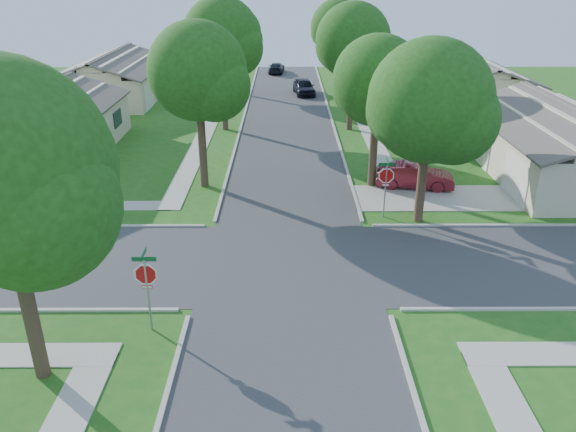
% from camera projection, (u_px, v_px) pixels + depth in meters
% --- Properties ---
extents(ground, '(100.00, 100.00, 0.00)m').
position_uv_depth(ground, '(289.00, 263.00, 23.46)').
color(ground, '#1E5A18').
rests_on(ground, ground).
extents(road_ns, '(7.00, 100.00, 0.02)m').
position_uv_depth(road_ns, '(289.00, 263.00, 23.46)').
color(road_ns, '#333335').
rests_on(road_ns, ground).
extents(sidewalk_ne, '(1.20, 40.00, 0.04)m').
position_uv_depth(sidewalk_ne, '(360.00, 113.00, 47.22)').
color(sidewalk_ne, '#9E9B91').
rests_on(sidewalk_ne, ground).
extents(sidewalk_nw, '(1.20, 40.00, 0.04)m').
position_uv_depth(sidewalk_nw, '(215.00, 113.00, 47.17)').
color(sidewalk_nw, '#9E9B91').
rests_on(sidewalk_nw, ground).
extents(driveway, '(8.80, 3.60, 0.05)m').
position_uv_depth(driveway, '(436.00, 198.00, 29.96)').
color(driveway, '#9E9B91').
rests_on(driveway, ground).
extents(stop_sign_sw, '(1.05, 0.80, 2.98)m').
position_uv_depth(stop_sign_sw, '(146.00, 278.00, 18.32)').
color(stop_sign_sw, gray).
rests_on(stop_sign_sw, ground).
extents(stop_sign_ne, '(1.05, 0.80, 2.98)m').
position_uv_depth(stop_sign_ne, '(386.00, 178.00, 26.94)').
color(stop_sign_ne, gray).
rests_on(stop_sign_ne, ground).
extents(tree_e_near, '(4.97, 4.80, 8.28)m').
position_uv_depth(tree_e_near, '(379.00, 85.00, 29.40)').
color(tree_e_near, '#38281C').
rests_on(tree_e_near, ground).
extents(tree_e_mid, '(5.59, 5.40, 9.21)m').
position_uv_depth(tree_e_mid, '(354.00, 44.00, 40.12)').
color(tree_e_mid, '#38281C').
rests_on(tree_e_mid, ground).
extents(tree_e_far, '(5.17, 5.00, 8.72)m').
position_uv_depth(tree_e_far, '(338.00, 29.00, 52.10)').
color(tree_e_far, '#38281C').
rests_on(tree_e_far, ground).
extents(tree_w_near, '(5.38, 5.20, 8.97)m').
position_uv_depth(tree_w_near, '(199.00, 76.00, 29.18)').
color(tree_w_near, '#38281C').
rests_on(tree_w_near, ground).
extents(tree_w_mid, '(5.80, 5.60, 9.56)m').
position_uv_depth(tree_w_mid, '(222.00, 41.00, 39.99)').
color(tree_w_mid, '#38281C').
rests_on(tree_w_mid, ground).
extents(tree_w_far, '(4.76, 4.60, 8.04)m').
position_uv_depth(tree_w_far, '(237.00, 35.00, 52.26)').
color(tree_w_far, '#38281C').
rests_on(tree_w_far, ground).
extents(tree_sw_corner, '(6.21, 6.00, 9.55)m').
position_uv_depth(tree_sw_corner, '(3.00, 181.00, 14.49)').
color(tree_sw_corner, '#38281C').
rests_on(tree_sw_corner, ground).
extents(tree_ne_corner, '(5.80, 5.60, 8.66)m').
position_uv_depth(tree_ne_corner, '(431.00, 107.00, 25.05)').
color(tree_ne_corner, '#38281C').
rests_on(tree_ne_corner, ground).
extents(house_ne_near, '(8.42, 13.60, 4.23)m').
position_uv_depth(house_ne_near, '(560.00, 149.00, 32.94)').
color(house_ne_near, beige).
rests_on(house_ne_near, ground).
extents(house_ne_far, '(8.42, 13.60, 4.23)m').
position_uv_depth(house_ne_far, '(468.00, 88.00, 49.38)').
color(house_ne_far, beige).
rests_on(house_ne_far, ground).
extents(house_nw_near, '(8.42, 13.60, 4.23)m').
position_uv_depth(house_nw_near, '(42.00, 131.00, 36.48)').
color(house_nw_near, beige).
rests_on(house_nw_near, ground).
extents(house_nw_far, '(8.42, 13.60, 4.23)m').
position_uv_depth(house_nw_far, '(115.00, 82.00, 52.01)').
color(house_nw_far, beige).
rests_on(house_nw_far, ground).
extents(car_driveway, '(4.43, 2.18, 1.40)m').
position_uv_depth(car_driveway, '(415.00, 176.00, 31.15)').
color(car_driveway, maroon).
rests_on(car_driveway, ground).
extents(car_curb_east, '(2.32, 4.58, 1.49)m').
position_uv_depth(car_curb_east, '(304.00, 87.00, 53.99)').
color(car_curb_east, black).
rests_on(car_curb_east, ground).
extents(car_curb_west, '(1.95, 4.18, 1.18)m').
position_uv_depth(car_curb_west, '(276.00, 68.00, 64.88)').
color(car_curb_west, black).
rests_on(car_curb_west, ground).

